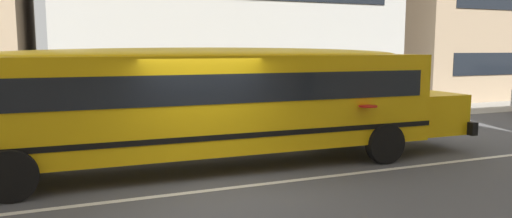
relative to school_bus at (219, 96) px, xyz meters
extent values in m
plane|color=#4C4C4F|center=(-0.70, -1.77, -1.61)|extent=(400.00, 400.00, 0.00)
cube|color=gray|center=(-0.70, 5.73, -1.61)|extent=(120.00, 3.00, 0.01)
cube|color=silver|center=(-0.70, -1.77, -1.61)|extent=(110.00, 0.16, 0.01)
cube|color=yellow|center=(-0.24, 0.00, -0.10)|extent=(10.42, 2.57, 2.08)
cube|color=yellow|center=(5.71, -0.12, -0.62)|extent=(1.55, 2.01, 1.04)
cube|color=black|center=(6.46, -0.13, -0.97)|extent=(0.24, 2.36, 0.34)
cube|color=black|center=(-0.24, 0.00, 0.27)|extent=(9.80, 2.60, 0.60)
cube|color=black|center=(-0.24, 0.00, -0.72)|extent=(10.44, 2.60, 0.11)
ellipsoid|color=yellow|center=(-0.24, 0.00, 0.93)|extent=(10.00, 2.37, 0.34)
cylinder|color=red|center=(3.06, -1.41, -0.21)|extent=(0.42, 0.42, 0.03)
cylinder|color=black|center=(3.73, 1.10, -1.14)|extent=(0.95, 0.28, 0.94)
cylinder|color=black|center=(3.68, -1.25, -1.14)|extent=(0.95, 0.28, 0.94)
cylinder|color=black|center=(-4.15, 1.26, -1.14)|extent=(0.95, 0.28, 0.94)
cylinder|color=black|center=(-4.20, -1.09, -1.14)|extent=(0.95, 0.28, 0.94)
cube|color=black|center=(3.72, 7.21, 0.31)|extent=(12.41, 0.04, 1.10)
camera|label=1|loc=(-3.29, -10.26, 1.09)|focal=33.40mm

